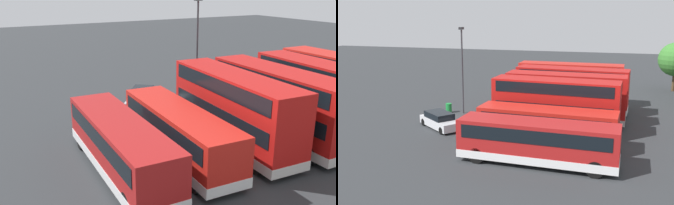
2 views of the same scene
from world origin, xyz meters
TOP-DOWN VIEW (x-y plane):
  - ground_plane at (0.00, 0.00)m, footprint 140.00×140.00m
  - bus_double_decker_near_end at (-9.18, 8.66)m, footprint 2.78×11.35m
  - bus_double_decker_second at (-5.63, 9.24)m, footprint 3.35×11.35m
  - bus_double_decker_third at (-1.63, 9.17)m, footprint 2.85×10.95m
  - bus_double_decker_fourth at (1.69, 8.80)m, footprint 3.17×10.76m
  - bus_single_deck_fifth at (5.60, 8.81)m, footprint 3.08×10.57m
  - bus_single_deck_sixth at (9.25, 8.87)m, footprint 2.90×10.82m
  - car_hatchback_silver at (3.38, -1.09)m, footprint 4.16×4.75m
  - lamp_post_tall at (-2.08, -1.16)m, footprint 0.70×0.30m
  - waste_bin_yellow at (-1.87, -2.68)m, footprint 0.60×0.60m

SIDE VIEW (x-z plane):
  - ground_plane at x=0.00m, z-range 0.00..0.00m
  - waste_bin_yellow at x=-1.87m, z-range 0.00..0.95m
  - car_hatchback_silver at x=3.38m, z-range -0.01..1.42m
  - bus_single_deck_fifth at x=5.60m, z-range 0.15..3.10m
  - bus_single_deck_sixth at x=9.25m, z-range 0.15..3.10m
  - bus_double_decker_fourth at x=1.69m, z-range 0.17..4.72m
  - bus_double_decker_third at x=-1.63m, z-range 0.17..4.72m
  - bus_double_decker_second at x=-5.63m, z-range 0.17..4.72m
  - bus_double_decker_near_end at x=-9.18m, z-range 0.17..4.72m
  - lamp_post_tall at x=-2.08m, z-range 0.69..9.31m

